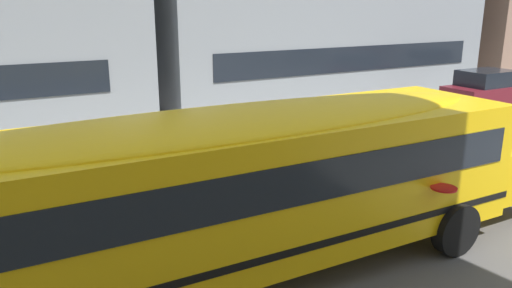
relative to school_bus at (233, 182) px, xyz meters
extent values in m
plane|color=#54514F|center=(1.48, 1.93, -1.64)|extent=(400.00, 400.00, 0.00)
cube|color=gray|center=(1.48, 9.41, -1.64)|extent=(120.00, 3.00, 0.01)
cube|color=silver|center=(1.48, 1.93, -1.64)|extent=(110.00, 0.16, 0.01)
cube|color=yellow|center=(-0.24, 0.00, -0.11)|extent=(10.59, 2.53, 2.11)
cube|color=yellow|center=(5.81, -0.07, -0.64)|extent=(1.56, 2.04, 1.06)
cube|color=black|center=(6.58, -0.08, -0.99)|extent=(0.22, 2.40, 0.35)
cube|color=black|center=(-0.24, 0.00, 0.27)|extent=(9.96, 2.56, 0.61)
cube|color=black|center=(-0.24, 0.00, -0.73)|extent=(10.62, 2.56, 0.12)
ellipsoid|color=yellow|center=(-0.24, 0.00, 0.95)|extent=(10.17, 2.33, 0.35)
cylinder|color=red|center=(3.13, -1.41, -0.21)|extent=(0.43, 0.43, 0.03)
cylinder|color=black|center=(3.79, 1.16, -1.16)|extent=(0.96, 0.28, 0.96)
cylinder|color=black|center=(3.76, -1.25, -1.16)|extent=(0.96, 0.28, 0.96)
cube|color=maroon|center=(15.43, 6.83, -0.99)|extent=(3.91, 1.72, 0.70)
cube|color=black|center=(15.28, 6.83, -0.32)|extent=(2.21, 1.57, 0.64)
cylinder|color=black|center=(16.72, 7.68, -1.34)|extent=(0.60, 0.18, 0.60)
cylinder|color=black|center=(14.12, 7.67, -1.34)|extent=(0.60, 0.18, 0.60)
cylinder|color=black|center=(14.13, 5.97, -1.34)|extent=(0.60, 0.18, 0.60)
cube|color=black|center=(11.68, 10.89, 0.28)|extent=(14.05, 0.04, 1.10)
camera|label=1|loc=(-3.28, -6.56, 2.69)|focal=35.09mm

